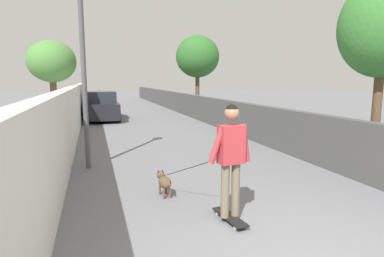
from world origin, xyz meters
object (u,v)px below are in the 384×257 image
(tree_right_mid, at_px, (384,29))
(tree_right_near, at_px, (198,57))
(lamp_post, at_px, (82,32))
(person_skateboarder, at_px, (231,152))
(dog, at_px, (164,182))
(tree_left_far, at_px, (52,62))
(skateboard, at_px, (230,217))
(car_near, at_px, (101,107))

(tree_right_mid, bearing_deg, tree_right_near, -3.07)
(tree_right_near, relative_size, lamp_post, 1.07)
(tree_right_mid, height_order, person_skateboarder, tree_right_mid)
(dog, bearing_deg, tree_left_far, 15.99)
(skateboard, xyz_separation_m, car_near, (13.68, 1.52, 0.65))
(tree_right_mid, relative_size, car_near, 1.10)
(lamp_post, xyz_separation_m, dog, (-2.43, -1.40, -2.98))
(tree_right_near, relative_size, car_near, 1.29)
(lamp_post, height_order, dog, lamp_post)
(tree_right_mid, distance_m, tree_left_far, 12.77)
(tree_right_near, relative_size, skateboard, 6.34)
(tree_right_mid, relative_size, dog, 2.63)
(lamp_post, bearing_deg, person_skateboarder, -150.84)
(person_skateboarder, distance_m, car_near, 13.77)
(tree_right_mid, distance_m, person_skateboarder, 5.06)
(car_near, bearing_deg, tree_left_far, 136.03)
(tree_right_mid, xyz_separation_m, person_skateboarder, (-1.50, 4.31, -2.19))
(tree_left_far, distance_m, skateboard, 12.39)
(tree_left_far, relative_size, skateboard, 4.77)
(skateboard, xyz_separation_m, dog, (1.38, 0.73, 0.21))
(tree_right_mid, bearing_deg, car_near, 25.58)
(lamp_post, height_order, car_near, lamp_post)
(tree_left_far, relative_size, car_near, 0.97)
(tree_left_far, height_order, car_near, tree_left_far)
(lamp_post, bearing_deg, tree_left_far, 11.06)
(tree_left_far, distance_m, car_near, 3.75)
(tree_left_far, relative_size, person_skateboarder, 2.25)
(person_skateboarder, bearing_deg, skateboard, 36.87)
(tree_right_near, relative_size, person_skateboarder, 3.00)
(lamp_post, bearing_deg, tree_right_mid, -109.74)
(tree_right_mid, xyz_separation_m, skateboard, (-1.50, 4.31, -3.22))
(tree_right_mid, distance_m, lamp_post, 6.83)
(car_near, bearing_deg, tree_right_mid, -154.42)
(tree_right_near, distance_m, person_skateboarder, 18.43)
(skateboard, bearing_deg, car_near, 6.36)
(tree_left_far, bearing_deg, person_skateboarder, -162.49)
(tree_right_near, height_order, tree_right_mid, tree_right_near)
(skateboard, bearing_deg, lamp_post, 29.16)
(person_skateboarder, distance_m, dog, 1.77)
(tree_right_near, bearing_deg, dog, 159.91)
(person_skateboarder, xyz_separation_m, dog, (1.38, 0.73, -0.82))
(tree_left_far, xyz_separation_m, car_near, (2.18, -2.10, -2.21))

